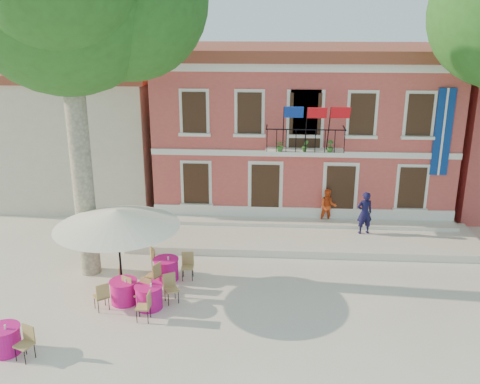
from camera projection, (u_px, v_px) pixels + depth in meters
name	position (u px, v px, depth m)	size (l,w,h in m)	color
ground	(249.00, 292.00, 17.93)	(90.00, 90.00, 0.00)	beige
main_building	(300.00, 124.00, 26.09)	(13.50, 9.59, 7.50)	#CD4F4A
neighbor_west	(79.00, 128.00, 27.95)	(9.40, 9.40, 6.40)	beige
terrace	(303.00, 238.00, 21.93)	(14.00, 3.40, 0.30)	silver
patio_umbrella	(117.00, 218.00, 16.97)	(4.02, 4.02, 2.99)	black
pedestrian_navy	(365.00, 213.00, 21.74)	(0.65, 0.43, 1.78)	black
pedestrian_orange	(328.00, 207.00, 22.81)	(0.75, 0.58, 1.54)	#E84C1B
cafe_table_0	(149.00, 295.00, 16.83)	(1.87, 1.62, 0.95)	#CA1371
cafe_table_1	(124.00, 290.00, 17.13)	(1.86, 1.73, 0.95)	#CA1371
cafe_table_2	(5.00, 339.00, 14.58)	(1.93, 1.13, 0.95)	#CA1371
cafe_table_3	(166.00, 268.00, 18.67)	(1.69, 1.87, 0.95)	#CA1371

